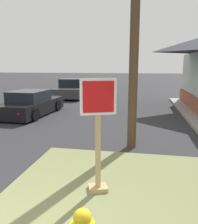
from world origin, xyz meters
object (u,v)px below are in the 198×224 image
at_px(stop_sign, 98,140).
at_px(manhole_cover, 80,154).
at_px(pickup_truck_charcoal, 74,89).
at_px(parked_sedan_black, 31,104).

relative_size(stop_sign, manhole_cover, 3.09).
distance_m(manhole_cover, pickup_truck_charcoal, 12.57).
height_order(stop_sign, pickup_truck_charcoal, stop_sign).
height_order(manhole_cover, parked_sedan_black, parked_sedan_black).
relative_size(manhole_cover, pickup_truck_charcoal, 0.12).
xyz_separation_m(stop_sign, parked_sedan_black, (-4.72, 6.69, -0.56)).
height_order(manhole_cover, pickup_truck_charcoal, pickup_truck_charcoal).
xyz_separation_m(stop_sign, pickup_truck_charcoal, (-4.59, 13.96, -0.48)).
bearing_deg(pickup_truck_charcoal, parked_sedan_black, -90.97).
bearing_deg(parked_sedan_black, manhole_cover, -51.12).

